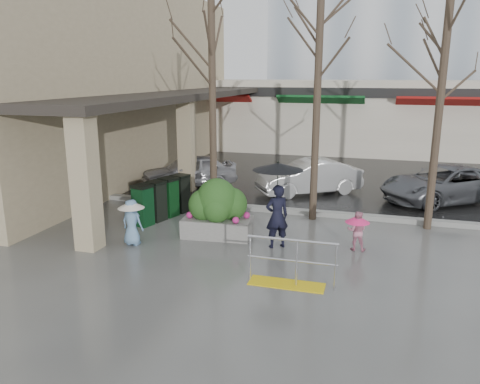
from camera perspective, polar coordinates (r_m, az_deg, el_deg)
The scene contains 20 objects.
ground at distance 11.45m, azimuth 0.35°, elevation -7.96°, with size 120.00×120.00×0.00m, color #51514F.
street_asphalt at distance 32.62m, azimuth 11.05°, elevation 6.28°, with size 120.00×36.00×0.01m, color black.
curb at distance 15.10m, azimuth 4.51°, elevation -2.19°, with size 120.00×0.30×0.15m, color gray.
near_building at distance 21.75m, azimuth -17.38°, elevation 12.69°, with size 6.00×18.00×8.00m, color tan.
canopy_slab at distance 19.78m, azimuth -6.84°, elevation 12.05°, with size 2.80×18.00×0.25m, color #2D2823.
pillar_front at distance 12.12m, azimuth -18.35°, elevation 1.23°, with size 0.55×0.55×3.50m, color tan.
pillar_back at distance 17.76m, azimuth -6.50°, elevation 5.76°, with size 0.55×0.55×3.50m, color tan.
storefront_row at distance 28.28m, azimuth 14.54°, elevation 9.02°, with size 34.00×6.74×4.00m.
handrail at distance 9.94m, azimuth 6.09°, elevation -9.23°, with size 1.90×0.50×1.03m.
tree_west at distance 14.67m, azimuth -3.46°, elevation 17.14°, with size 3.20×3.20×6.80m.
tree_midwest at distance 13.94m, azimuth 9.66°, elevation 17.76°, with size 3.20×3.20×7.00m.
tree_mideast at distance 13.91m, azimuth 23.71°, elevation 15.27°, with size 3.20×3.20×6.50m.
woman at distance 11.72m, azimuth 4.58°, elevation -0.41°, with size 1.27×1.27×2.24m.
child_pink at distance 12.09m, azimuth 14.08°, elevation -4.23°, with size 0.62×0.62×1.00m.
child_blue at distance 12.37m, azimuth -13.07°, elevation -3.11°, with size 0.69×0.69×1.21m.
planter at distance 12.67m, azimuth -2.75°, elevation -2.08°, with size 1.93×1.13×1.62m.
news_boxes at distance 14.50m, azimuth -9.42°, elevation -0.83°, with size 1.10×2.23×1.22m.
car_a at distance 18.51m, azimuth -6.21°, elevation 2.58°, with size 1.49×3.70×1.26m, color #B1B0B5.
car_b at distance 17.50m, azimuth 8.44°, elevation 1.84°, with size 1.33×3.82×1.26m, color silver.
car_c at distance 17.67m, azimuth 23.71°, elevation 0.91°, with size 2.09×4.53×1.26m, color slate.
Camera 1 is at (2.90, -10.21, 4.30)m, focal length 35.00 mm.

